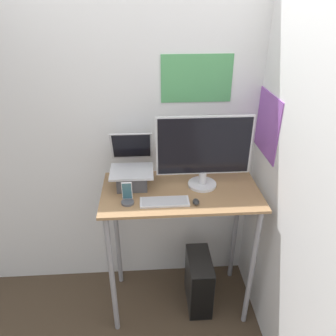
% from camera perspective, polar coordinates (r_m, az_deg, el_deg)
% --- Properties ---
extents(ground_plane, '(12.00, 12.00, 0.00)m').
position_cam_1_polar(ground_plane, '(2.87, 2.43, -26.22)').
color(ground_plane, '#473828').
extents(wall_back, '(6.00, 0.06, 2.60)m').
position_cam_1_polar(wall_back, '(2.55, 1.47, 4.33)').
color(wall_back, silver).
rests_on(wall_back, ground_plane).
extents(wall_side_right, '(0.06, 6.00, 2.60)m').
position_cam_1_polar(wall_side_right, '(2.13, 20.54, -2.73)').
color(wall_side_right, silver).
rests_on(wall_side_right, ground_plane).
extents(desk, '(1.11, 0.58, 1.11)m').
position_cam_1_polar(desk, '(2.42, 2.14, -7.88)').
color(desk, '#936D47').
rests_on(desk, ground_plane).
extents(laptop, '(0.30, 0.33, 0.36)m').
position_cam_1_polar(laptop, '(2.33, -6.29, -0.93)').
color(laptop, '#4C4C51').
rests_on(laptop, desk).
extents(monitor, '(0.65, 0.20, 0.52)m').
position_cam_1_polar(monitor, '(2.25, 6.27, 2.78)').
color(monitor, silver).
rests_on(monitor, desk).
extents(keyboard, '(0.33, 0.12, 0.02)m').
position_cam_1_polar(keyboard, '(2.17, -0.60, -5.89)').
color(keyboard, silver).
rests_on(keyboard, desk).
extents(mouse, '(0.04, 0.07, 0.03)m').
position_cam_1_polar(mouse, '(2.17, 4.90, -5.89)').
color(mouse, '#262626').
rests_on(mouse, desk).
extents(cell_phone, '(0.08, 0.08, 0.16)m').
position_cam_1_polar(cell_phone, '(2.17, -7.09, -5.08)').
color(cell_phone, '#4C4C51').
rests_on(cell_phone, desk).
extents(computer_tower, '(0.18, 0.39, 0.47)m').
position_cam_1_polar(computer_tower, '(2.86, 5.38, -19.04)').
color(computer_tower, black).
rests_on(computer_tower, ground_plane).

